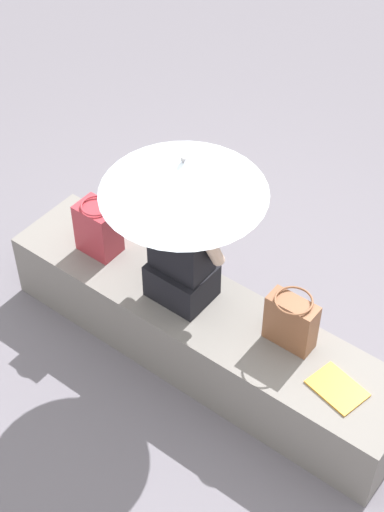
# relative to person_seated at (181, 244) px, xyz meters

# --- Properties ---
(ground_plane) EXTENTS (14.00, 14.00, 0.00)m
(ground_plane) POSITION_rel_person_seated_xyz_m (-0.15, 0.01, -0.83)
(ground_plane) COLOR slate
(stone_bench) EXTENTS (2.51, 0.54, 0.45)m
(stone_bench) POSITION_rel_person_seated_xyz_m (-0.15, 0.01, -0.61)
(stone_bench) COLOR gray
(stone_bench) RESTS_ON ground
(person_seated) EXTENTS (0.47, 0.28, 0.90)m
(person_seated) POSITION_rel_person_seated_xyz_m (0.00, 0.00, 0.00)
(person_seated) COLOR black
(person_seated) RESTS_ON stone_bench
(parasol) EXTENTS (0.87, 0.87, 0.98)m
(parasol) POSITION_rel_person_seated_xyz_m (-0.02, -0.00, 0.47)
(parasol) COLOR #B7B7BC
(parasol) RESTS_ON stone_bench
(handbag_black) EXTENTS (0.27, 0.20, 0.33)m
(handbag_black) POSITION_rel_person_seated_xyz_m (-0.67, -0.08, -0.23)
(handbag_black) COLOR brown
(handbag_black) RESTS_ON stone_bench
(tote_bag_canvas) EXTENTS (0.24, 0.18, 0.35)m
(tote_bag_canvas) POSITION_rel_person_seated_xyz_m (0.61, 0.01, -0.22)
(tote_bag_canvas) COLOR #B2333D
(tote_bag_canvas) RESTS_ON stone_bench
(magazine) EXTENTS (0.32, 0.26, 0.01)m
(magazine) POSITION_rel_person_seated_xyz_m (-1.04, 0.04, -0.38)
(magazine) COLOR gold
(magazine) RESTS_ON stone_bench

